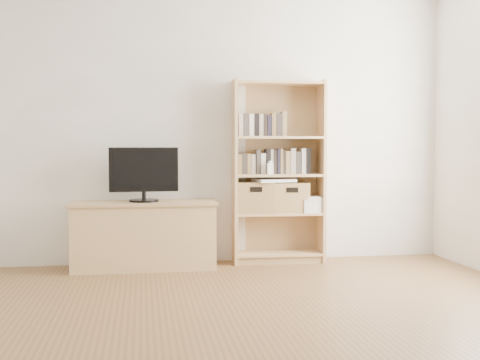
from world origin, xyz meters
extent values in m
cube|color=brown|center=(0.00, 0.00, 0.00)|extent=(4.50, 5.00, 0.01)
cube|color=beige|center=(0.00, 2.50, 1.30)|extent=(4.50, 0.02, 2.60)
cube|color=tan|center=(-0.64, 2.27, 0.29)|extent=(1.25, 0.48, 0.57)
cube|color=tan|center=(0.61, 2.35, 0.85)|extent=(0.86, 0.34, 1.70)
cube|color=black|center=(-0.64, 2.27, 0.84)|extent=(0.61, 0.08, 0.48)
cube|color=olive|center=(0.61, 2.37, 0.95)|extent=(0.88, 0.18, 0.24)
cube|color=olive|center=(0.42, 2.38, 1.29)|extent=(0.40, 0.17, 0.21)
cube|color=white|center=(0.51, 2.26, 0.88)|extent=(0.06, 0.04, 0.10)
cube|color=olive|center=(0.38, 2.35, 0.62)|extent=(0.37, 0.31, 0.29)
cube|color=olive|center=(0.71, 2.34, 0.61)|extent=(0.35, 0.29, 0.28)
cube|color=silver|center=(0.56, 2.33, 0.77)|extent=(0.41, 0.32, 0.03)
cube|color=silver|center=(0.90, 2.33, 0.54)|extent=(0.21, 0.29, 0.13)
camera|label=1|loc=(-0.65, -3.13, 1.09)|focal=45.00mm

